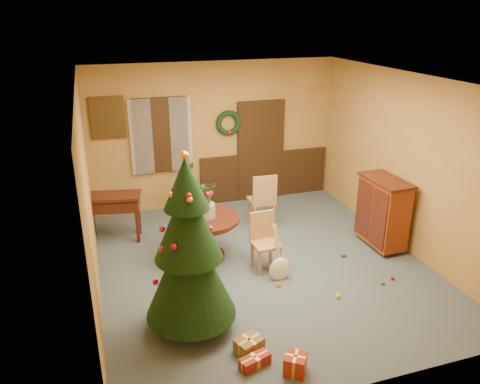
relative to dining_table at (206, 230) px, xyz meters
name	(u,v)px	position (x,y,z in m)	size (l,w,h in m)	color
room_envelope	(226,151)	(1.00, 2.22, 0.60)	(5.50, 5.50, 5.50)	#394753
dining_table	(206,230)	(0.00, 0.00, 0.00)	(1.08, 1.08, 0.74)	black
urn	(206,211)	(0.00, 0.00, 0.33)	(0.30, 0.30, 0.22)	slate
centerpiece_plant	(205,192)	(0.00, 0.00, 0.64)	(0.35, 0.30, 0.39)	#1E4C23
chair_near	(264,239)	(0.79, -0.52, -0.03)	(0.41, 0.41, 0.91)	#A97243
chair_far	(263,199)	(1.29, 0.87, 0.04)	(0.47, 0.47, 1.04)	#A97243
guitar	(280,255)	(0.90, -0.95, -0.12)	(0.34, 0.16, 0.80)	white
plant_stand	(190,197)	(0.04, 1.41, 0.01)	(0.33, 0.33, 0.85)	black
stand_plant	(189,172)	(0.04, 1.41, 0.52)	(0.21, 0.17, 0.38)	#19471E
christmas_tree	(189,250)	(-0.61, -1.66, 0.59)	(1.14, 1.14, 2.35)	#382111
writing_desk	(113,206)	(-1.36, 1.17, 0.11)	(1.02, 0.64, 0.84)	black
sideboard	(383,211)	(2.94, -0.48, 0.13)	(0.52, 0.96, 1.22)	#5E150A
gift_a	(249,345)	(-0.06, -2.32, -0.44)	(0.38, 0.34, 0.17)	brown
gift_b	(295,364)	(0.31, -2.82, -0.40)	(0.32, 0.32, 0.24)	maroon
gift_c	(202,300)	(-0.37, -1.23, -0.45)	(0.28, 0.30, 0.14)	brown
gift_d	(255,361)	(-0.08, -2.58, -0.46)	(0.39, 0.25, 0.13)	maroon
toy_a	(343,256)	(2.15, -0.65, -0.50)	(0.08, 0.05, 0.05)	#2A3FB9
toy_b	(383,283)	(2.29, -1.57, -0.49)	(0.06, 0.06, 0.06)	#268E43
toy_c	(337,296)	(1.48, -1.66, -0.50)	(0.08, 0.05, 0.05)	gold
toy_d	(392,278)	(2.51, -1.50, -0.49)	(0.06, 0.06, 0.06)	red
toy_e	(279,285)	(0.80, -1.15, -0.50)	(0.08, 0.05, 0.05)	gold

